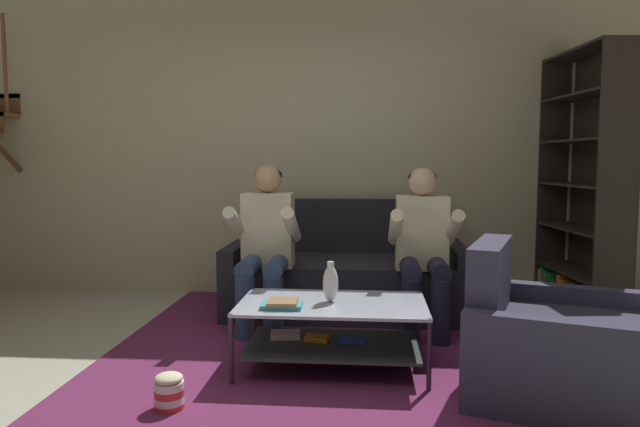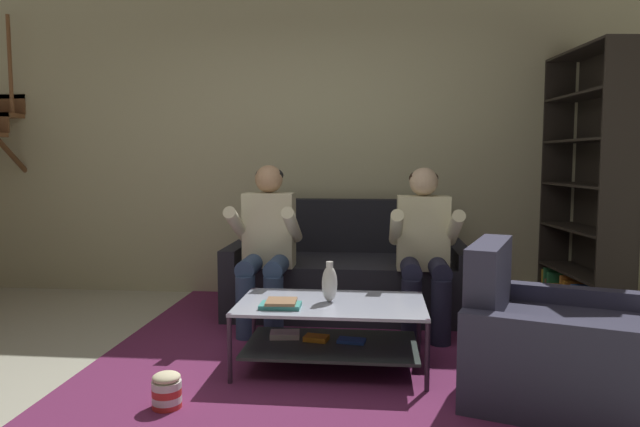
# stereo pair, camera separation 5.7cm
# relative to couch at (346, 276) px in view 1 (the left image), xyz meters

# --- Properties ---
(ground) EXTENTS (16.80, 16.80, 0.00)m
(ground) POSITION_rel_couch_xyz_m (-0.41, -1.88, -0.30)
(ground) COLOR beige
(back_partition) EXTENTS (8.40, 0.12, 2.90)m
(back_partition) POSITION_rel_couch_xyz_m (-0.41, 0.58, 1.15)
(back_partition) COLOR #C1BB92
(back_partition) RESTS_ON ground
(couch) EXTENTS (1.93, 0.97, 0.92)m
(couch) POSITION_rel_couch_xyz_m (0.00, 0.00, 0.00)
(couch) COLOR #22222A
(couch) RESTS_ON ground
(person_seated_left) EXTENTS (0.50, 0.58, 1.23)m
(person_seated_left) POSITION_rel_couch_xyz_m (-0.58, -0.57, 0.37)
(person_seated_left) COLOR navy
(person_seated_left) RESTS_ON ground
(person_seated_right) EXTENTS (0.50, 0.58, 1.21)m
(person_seated_right) POSITION_rel_couch_xyz_m (0.58, -0.57, 0.37)
(person_seated_right) COLOR #1E1F33
(person_seated_right) RESTS_ON ground
(coffee_table) EXTENTS (1.12, 0.66, 0.41)m
(coffee_table) POSITION_rel_couch_xyz_m (-0.04, -1.34, -0.03)
(coffee_table) COLOR #AFB5CB
(coffee_table) RESTS_ON ground
(area_rug) EXTENTS (3.00, 3.29, 0.01)m
(area_rug) POSITION_rel_couch_xyz_m (-0.02, -0.80, -0.29)
(area_rug) COLOR #66244C
(area_rug) RESTS_ON ground
(vase) EXTENTS (0.09, 0.09, 0.25)m
(vase) POSITION_rel_couch_xyz_m (-0.04, -1.33, 0.23)
(vase) COLOR silver
(vase) RESTS_ON coffee_table
(book_stack) EXTENTS (0.24, 0.19, 0.04)m
(book_stack) POSITION_rel_couch_xyz_m (-0.32, -1.49, 0.13)
(book_stack) COLOR teal
(book_stack) RESTS_ON coffee_table
(bookshelf) EXTENTS (0.42, 1.06, 2.13)m
(bookshelf) POSITION_rel_couch_xyz_m (1.93, 0.05, 0.56)
(bookshelf) COLOR #29241F
(bookshelf) RESTS_ON ground
(armchair) EXTENTS (1.13, 1.14, 0.82)m
(armchair) POSITION_rel_couch_xyz_m (1.16, -1.65, -0.03)
(armchair) COLOR #333348
(armchair) RESTS_ON ground
(popcorn_tub) EXTENTS (0.15, 0.15, 0.19)m
(popcorn_tub) POSITION_rel_couch_xyz_m (-0.82, -2.00, -0.20)
(popcorn_tub) COLOR red
(popcorn_tub) RESTS_ON ground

